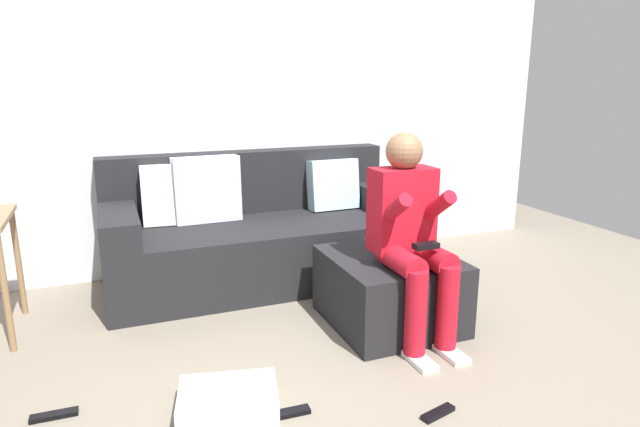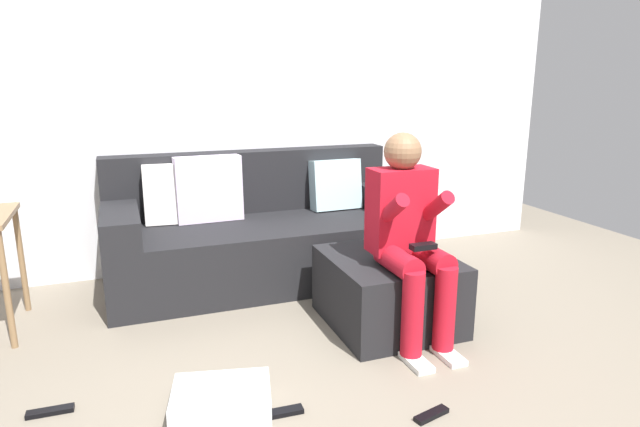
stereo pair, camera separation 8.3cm
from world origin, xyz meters
name	(u,v)px [view 2 (the right image)]	position (x,y,z in m)	size (l,w,h in m)	color
ground_plane	(368,417)	(0.00, 0.00, 0.00)	(7.06, 7.06, 0.00)	slate
wall_back	(244,93)	(0.00, 2.30, 1.35)	(5.43, 0.10, 2.70)	silver
couch_sectional	(260,233)	(-0.02, 1.86, 0.35)	(2.17, 0.91, 0.92)	black
ottoman	(388,290)	(0.52, 0.83, 0.21)	(0.71, 0.76, 0.43)	black
person_seated	(409,231)	(0.53, 0.63, 0.64)	(0.36, 0.62, 1.17)	red
storage_bin	(222,401)	(-0.60, 0.26, 0.06)	(0.43, 0.32, 0.13)	silver
remote_near_ottoman	(431,415)	(0.26, -0.09, 0.01)	(0.18, 0.05, 0.02)	black
remote_by_storage_bin	(284,412)	(-0.34, 0.15, 0.01)	(0.17, 0.05, 0.02)	black
remote_under_side_table	(50,411)	(-1.33, 0.52, 0.01)	(0.20, 0.05, 0.02)	black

